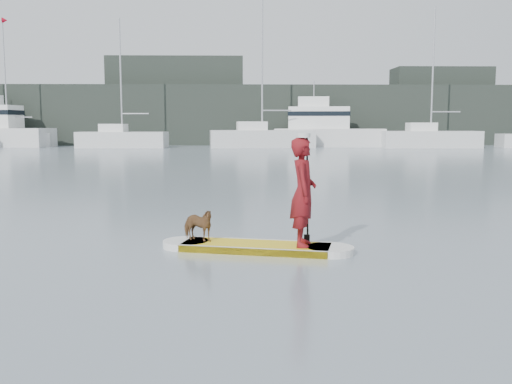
{
  "coord_description": "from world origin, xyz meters",
  "views": [
    {
      "loc": [
        -3.14,
        -6.86,
        2.14
      ],
      "look_at": [
        -2.9,
        2.62,
        1.0
      ],
      "focal_mm": 40.0,
      "sensor_mm": 36.0,
      "label": 1
    }
  ],
  "objects_px": {
    "sailboat_c": "(122,138)",
    "sailboat_d": "(261,137)",
    "dog": "(197,225)",
    "paddler": "(303,192)",
    "sailboat_b": "(7,138)",
    "motor_yacht_a": "(325,128)",
    "sailboat_e": "(430,138)",
    "paddleboard": "(256,247)"
  },
  "relations": [
    {
      "from": "sailboat_c",
      "to": "sailboat_d",
      "type": "height_order",
      "value": "sailboat_d"
    },
    {
      "from": "sailboat_d",
      "to": "dog",
      "type": "bearing_deg",
      "value": -98.79
    },
    {
      "from": "dog",
      "to": "sailboat_d",
      "type": "xyz_separation_m",
      "value": [
        2.54,
        42.17,
        0.58
      ]
    },
    {
      "from": "paddler",
      "to": "dog",
      "type": "relative_size",
      "value": 2.66
    },
    {
      "from": "sailboat_c",
      "to": "sailboat_b",
      "type": "bearing_deg",
      "value": 173.72
    },
    {
      "from": "sailboat_b",
      "to": "sailboat_d",
      "type": "xyz_separation_m",
      "value": [
        23.52,
        -1.72,
        0.17
      ]
    },
    {
      "from": "sailboat_b",
      "to": "motor_yacht_a",
      "type": "bearing_deg",
      "value": -6.13
    },
    {
      "from": "paddler",
      "to": "sailboat_e",
      "type": "xyz_separation_m",
      "value": [
        15.84,
        41.56,
        -0.13
      ]
    },
    {
      "from": "sailboat_d",
      "to": "motor_yacht_a",
      "type": "distance_m",
      "value": 6.47
    },
    {
      "from": "sailboat_d",
      "to": "sailboat_e",
      "type": "relative_size",
      "value": 1.11
    },
    {
      "from": "dog",
      "to": "sailboat_b",
      "type": "xyz_separation_m",
      "value": [
        -20.98,
        43.89,
        0.41
      ]
    },
    {
      "from": "paddleboard",
      "to": "sailboat_e",
      "type": "distance_m",
      "value": 44.6
    },
    {
      "from": "sailboat_e",
      "to": "dog",
      "type": "bearing_deg",
      "value": -110.95
    },
    {
      "from": "sailboat_b",
      "to": "sailboat_e",
      "type": "distance_m",
      "value": 38.7
    },
    {
      "from": "paddler",
      "to": "dog",
      "type": "distance_m",
      "value": 1.93
    },
    {
      "from": "paddler",
      "to": "sailboat_b",
      "type": "relative_size",
      "value": 0.15
    },
    {
      "from": "sailboat_e",
      "to": "motor_yacht_a",
      "type": "xyz_separation_m",
      "value": [
        -8.99,
        3.08,
        0.84
      ]
    },
    {
      "from": "dog",
      "to": "motor_yacht_a",
      "type": "relative_size",
      "value": 0.06
    },
    {
      "from": "paddler",
      "to": "sailboat_e",
      "type": "distance_m",
      "value": 44.48
    },
    {
      "from": "paddler",
      "to": "sailboat_c",
      "type": "distance_m",
      "value": 44.02
    },
    {
      "from": "sailboat_b",
      "to": "sailboat_c",
      "type": "xyz_separation_m",
      "value": [
        10.95,
        -1.92,
        0.03
      ]
    },
    {
      "from": "paddleboard",
      "to": "sailboat_e",
      "type": "relative_size",
      "value": 0.26
    },
    {
      "from": "sailboat_c",
      "to": "motor_yacht_a",
      "type": "distance_m",
      "value": 18.82
    },
    {
      "from": "sailboat_d",
      "to": "sailboat_e",
      "type": "bearing_deg",
      "value": -9.27
    },
    {
      "from": "dog",
      "to": "motor_yacht_a",
      "type": "distance_m",
      "value": 45.07
    },
    {
      "from": "paddleboard",
      "to": "sailboat_d",
      "type": "distance_m",
      "value": 42.45
    },
    {
      "from": "paddleboard",
      "to": "sailboat_b",
      "type": "relative_size",
      "value": 0.28
    },
    {
      "from": "paddleboard",
      "to": "paddler",
      "type": "relative_size",
      "value": 1.8
    },
    {
      "from": "paddleboard",
      "to": "dog",
      "type": "height_order",
      "value": "dog"
    },
    {
      "from": "sailboat_b",
      "to": "motor_yacht_a",
      "type": "xyz_separation_m",
      "value": [
        29.61,
        0.33,
        0.91
      ]
    },
    {
      "from": "paddleboard",
      "to": "dog",
      "type": "bearing_deg",
      "value": -180.0
    },
    {
      "from": "dog",
      "to": "sailboat_e",
      "type": "xyz_separation_m",
      "value": [
        17.62,
        41.14,
        0.48
      ]
    },
    {
      "from": "paddleboard",
      "to": "paddler",
      "type": "bearing_deg",
      "value": -0.0
    },
    {
      "from": "sailboat_b",
      "to": "sailboat_c",
      "type": "height_order",
      "value": "sailboat_b"
    },
    {
      "from": "dog",
      "to": "sailboat_c",
      "type": "relative_size",
      "value": 0.06
    },
    {
      "from": "motor_yacht_a",
      "to": "sailboat_b",
      "type": "bearing_deg",
      "value": -171.17
    },
    {
      "from": "sailboat_d",
      "to": "motor_yacht_a",
      "type": "xyz_separation_m",
      "value": [
        6.09,
        2.05,
        0.74
      ]
    },
    {
      "from": "paddler",
      "to": "dog",
      "type": "height_order",
      "value": "paddler"
    },
    {
      "from": "dog",
      "to": "motor_yacht_a",
      "type": "bearing_deg",
      "value": 21.8
    },
    {
      "from": "paddleboard",
      "to": "sailboat_e",
      "type": "xyz_separation_m",
      "value": [
        16.62,
        41.38,
        0.83
      ]
    },
    {
      "from": "sailboat_b",
      "to": "sailboat_e",
      "type": "relative_size",
      "value": 0.95
    },
    {
      "from": "sailboat_d",
      "to": "motor_yacht_a",
      "type": "bearing_deg",
      "value": 13.24
    }
  ]
}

